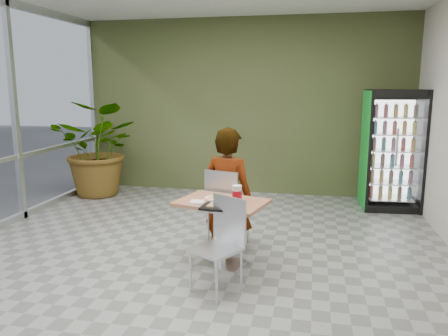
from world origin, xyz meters
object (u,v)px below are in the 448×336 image
at_px(seated_woman, 228,200).
at_px(soda_cup, 237,194).
at_px(chair_far, 225,202).
at_px(beverage_fridge, 392,150).
at_px(dining_table, 222,220).
at_px(potted_plant, 100,149).
at_px(cafeteria_tray, 221,207).
at_px(chair_near, 223,237).

xyz_separation_m(seated_woman, soda_cup, (0.22, -0.64, 0.24)).
bearing_deg(chair_far, beverage_fridge, -119.81).
relative_size(seated_woman, beverage_fridge, 0.93).
height_order(chair_far, seated_woman, seated_woman).
xyz_separation_m(dining_table, soda_cup, (0.17, -0.03, 0.30)).
bearing_deg(chair_far, soda_cup, 128.42).
height_order(seated_woman, beverage_fridge, beverage_fridge).
height_order(beverage_fridge, potted_plant, beverage_fridge).
distance_m(soda_cup, cafeteria_tray, 0.29).
height_order(dining_table, beverage_fridge, beverage_fridge).
bearing_deg(cafeteria_tray, potted_plant, 133.92).
bearing_deg(chair_far, dining_table, 113.24).
distance_m(chair_far, cafeteria_tray, 0.87).
xyz_separation_m(chair_far, potted_plant, (-2.76, 2.16, 0.28)).
bearing_deg(dining_table, soda_cup, -9.73).
bearing_deg(seated_woman, beverage_fridge, -120.11).
distance_m(soda_cup, beverage_fridge, 3.51).
xyz_separation_m(chair_far, beverage_fridge, (2.28, 2.28, 0.38)).
xyz_separation_m(dining_table, cafeteria_tray, (0.06, -0.29, 0.23)).
bearing_deg(beverage_fridge, potted_plant, 177.15).
xyz_separation_m(seated_woman, cafeteria_tray, (0.11, -0.89, 0.16)).
bearing_deg(seated_woman, chair_far, 76.79).
relative_size(chair_near, seated_woman, 0.51).
bearing_deg(cafeteria_tray, seated_woman, 96.81).
bearing_deg(potted_plant, cafeteria_tray, -46.08).
xyz_separation_m(dining_table, beverage_fridge, (2.20, 2.84, 0.43)).
bearing_deg(soda_cup, chair_far, 113.25).
height_order(chair_near, cafeteria_tray, chair_near).
height_order(chair_far, soda_cup, chair_far).
distance_m(cafeteria_tray, potted_plant, 4.18).
xyz_separation_m(beverage_fridge, potted_plant, (-5.04, -0.12, -0.10)).
bearing_deg(chair_near, potted_plant, 162.96).
xyz_separation_m(chair_near, cafeteria_tray, (-0.07, 0.26, 0.22)).
distance_m(dining_table, potted_plant, 3.95).
height_order(seated_woman, soda_cup, seated_woman).
height_order(chair_near, beverage_fridge, beverage_fridge).
distance_m(dining_table, beverage_fridge, 3.62).
bearing_deg(chair_far, seated_woman, -103.21).
distance_m(cafeteria_tray, beverage_fridge, 3.80).
relative_size(cafeteria_tray, potted_plant, 0.23).
xyz_separation_m(chair_far, chair_near, (0.20, -1.10, -0.04)).
height_order(dining_table, chair_far, chair_far).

